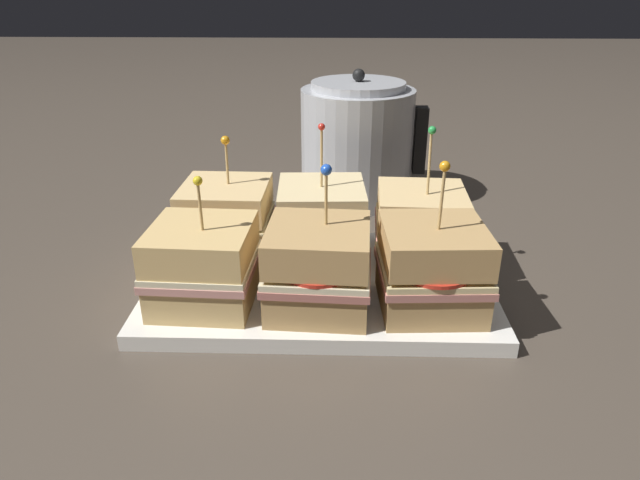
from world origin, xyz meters
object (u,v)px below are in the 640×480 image
(serving_platter, at_px, (320,283))
(sandwich_back_center, at_px, (321,221))
(sandwich_front_right, at_px, (432,268))
(sandwich_back_left, at_px, (227,220))
(sandwich_front_left, at_px, (203,265))
(sandwich_back_right, at_px, (420,225))
(sandwich_front_center, at_px, (321,268))
(kettle_steel, at_px, (357,143))

(serving_platter, bearing_deg, sandwich_back_center, 90.10)
(sandwich_front_right, height_order, sandwich_back_left, sandwich_front_right)
(sandwich_front_left, bearing_deg, sandwich_back_left, 87.84)
(sandwich_back_right, bearing_deg, sandwich_back_left, 178.72)
(sandwich_back_left, relative_size, sandwich_back_right, 0.90)
(sandwich_front_right, xyz_separation_m, sandwich_back_left, (-0.24, 0.13, -0.00))
(sandwich_front_center, xyz_separation_m, sandwich_back_right, (0.12, 0.12, -0.00))
(serving_platter, relative_size, sandwich_front_center, 2.53)
(sandwich_front_center, bearing_deg, sandwich_front_left, 176.98)
(sandwich_back_left, distance_m, sandwich_back_center, 0.12)
(sandwich_back_center, bearing_deg, sandwich_front_center, -88.79)
(sandwich_front_center, xyz_separation_m, sandwich_back_center, (-0.00, 0.13, -0.00))
(sandwich_front_center, xyz_separation_m, kettle_steel, (0.05, 0.39, 0.03))
(sandwich_front_right, relative_size, sandwich_back_right, 0.97)
(sandwich_front_left, xyz_separation_m, sandwich_front_center, (0.13, -0.01, 0.00))
(sandwich_front_left, xyz_separation_m, sandwich_front_right, (0.25, -0.00, 0.00))
(sandwich_back_center, xyz_separation_m, sandwich_back_right, (0.13, -0.01, -0.00))
(sandwich_front_right, height_order, kettle_steel, kettle_steel)
(sandwich_front_left, bearing_deg, kettle_steel, 64.85)
(sandwich_back_center, bearing_deg, serving_platter, -89.90)
(sandwich_back_right, xyz_separation_m, kettle_steel, (-0.07, 0.27, 0.03))
(sandwich_front_center, relative_size, kettle_steel, 0.74)
(sandwich_front_left, distance_m, sandwich_front_center, 0.13)
(sandwich_front_left, distance_m, kettle_steel, 0.42)
(sandwich_front_right, distance_m, sandwich_back_right, 0.12)
(sandwich_back_left, bearing_deg, sandwich_back_right, -1.28)
(sandwich_front_center, relative_size, sandwich_front_right, 0.96)
(sandwich_back_left, bearing_deg, kettle_steel, 56.09)
(serving_platter, xyz_separation_m, sandwich_front_left, (-0.13, -0.06, 0.05))
(sandwich_front_left, relative_size, sandwich_back_left, 0.96)
(kettle_steel, bearing_deg, serving_platter, -99.27)
(sandwich_front_left, distance_m, sandwich_front_right, 0.25)
(sandwich_back_center, bearing_deg, sandwich_back_right, -2.37)
(sandwich_front_center, bearing_deg, sandwich_front_right, 1.75)
(serving_platter, relative_size, kettle_steel, 1.88)
(sandwich_back_left, xyz_separation_m, kettle_steel, (0.17, 0.26, 0.03))
(sandwich_front_right, xyz_separation_m, sandwich_back_right, (0.00, 0.12, -0.00))
(sandwich_front_center, bearing_deg, sandwich_back_center, 91.21)
(kettle_steel, bearing_deg, sandwich_front_left, -115.15)
(sandwich_front_right, xyz_separation_m, kettle_steel, (-0.07, 0.38, 0.03))
(serving_platter, distance_m, sandwich_back_center, 0.08)
(sandwich_back_right, bearing_deg, sandwich_back_center, 177.63)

